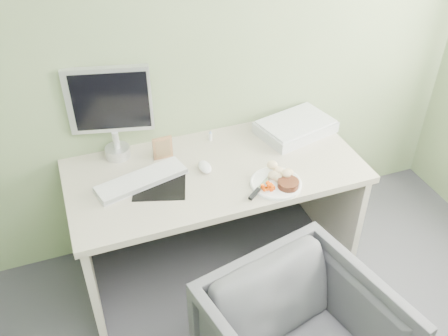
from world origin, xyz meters
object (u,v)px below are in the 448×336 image
object	(u,v)px
scanner	(295,127)
monitor	(110,108)
plate	(276,183)
desk	(216,194)

from	to	relation	value
scanner	monitor	size ratio (longest dim) A/B	0.81
plate	scanner	bearing A→B (deg)	52.37
plate	desk	bearing A→B (deg)	136.25
monitor	desk	bearing A→B (deg)	-20.50
scanner	desk	bearing A→B (deg)	-176.51
scanner	monitor	world-z (taller)	monitor
desk	monitor	world-z (taller)	monitor
plate	monitor	xyz separation A→B (m)	(-0.72, 0.55, 0.29)
scanner	monitor	xyz separation A→B (m)	(-1.04, 0.14, 0.27)
desk	scanner	distance (m)	0.63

